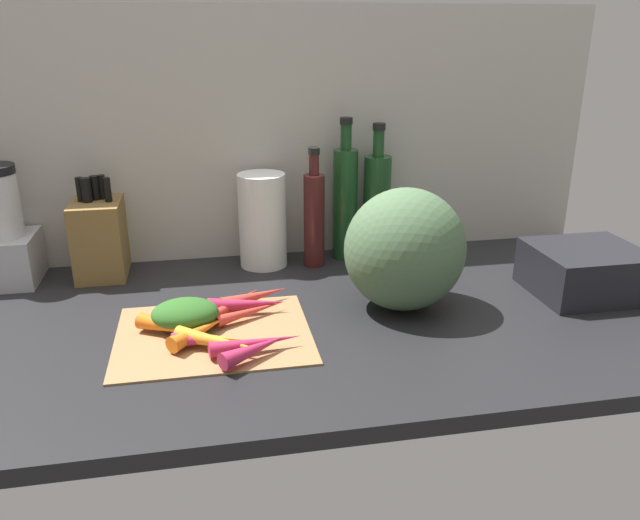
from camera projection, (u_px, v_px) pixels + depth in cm
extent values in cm
cube|color=black|center=(279.00, 322.00, 126.13)|extent=(170.00, 80.00, 3.00)
cube|color=#BCB7AD|center=(256.00, 136.00, 150.64)|extent=(170.00, 3.00, 60.00)
cube|color=#997047|center=(214.00, 334.00, 117.13)|extent=(36.18, 29.73, 0.80)
cone|color=orange|center=(218.00, 342.00, 109.83)|extent=(15.75, 11.30, 3.25)
cone|color=#B2264C|center=(256.00, 343.00, 109.87)|extent=(16.90, 5.21, 2.83)
cone|color=#B2264C|center=(202.00, 340.00, 110.91)|extent=(11.05, 4.46, 2.74)
cone|color=red|center=(233.00, 304.00, 125.74)|extent=(12.99, 15.20, 2.57)
cone|color=#B2264C|center=(247.00, 304.00, 124.64)|extent=(15.65, 3.93, 3.41)
cone|color=orange|center=(172.00, 327.00, 115.09)|extent=(13.82, 10.99, 3.21)
cone|color=red|center=(251.00, 311.00, 122.79)|extent=(14.84, 8.80, 2.27)
cone|color=orange|center=(211.00, 338.00, 112.23)|extent=(12.24, 5.98, 2.29)
cone|color=orange|center=(199.00, 331.00, 113.66)|extent=(11.68, 11.42, 3.15)
cone|color=#B2264C|center=(256.00, 348.00, 107.55)|extent=(13.46, 10.13, 3.17)
cone|color=red|center=(255.00, 297.00, 128.37)|extent=(15.40, 9.49, 3.24)
ellipsoid|color=#2D6023|center=(185.00, 314.00, 118.15)|extent=(12.78, 9.83, 5.41)
ellipsoid|color=#4C6B47|center=(405.00, 250.00, 125.23)|extent=(24.69, 22.53, 25.12)
cube|color=brown|center=(100.00, 239.00, 143.57)|extent=(10.97, 15.01, 17.75)
cylinder|color=black|center=(80.00, 189.00, 139.52)|extent=(1.57, 1.57, 5.50)
cylinder|color=black|center=(86.00, 190.00, 138.84)|extent=(2.20, 2.20, 5.50)
cylinder|color=black|center=(95.00, 188.00, 140.86)|extent=(1.93, 1.93, 5.50)
cylinder|color=black|center=(102.00, 187.00, 141.65)|extent=(1.71, 1.71, 5.50)
cylinder|color=black|center=(107.00, 190.00, 139.26)|extent=(1.61, 1.61, 5.50)
cube|color=#B2B2B7|center=(4.00, 260.00, 140.10)|extent=(14.54, 14.54, 11.02)
cylinder|color=white|center=(265.00, 220.00, 148.94)|extent=(11.35, 11.35, 22.55)
cylinder|color=#471919|center=(314.00, 221.00, 148.90)|extent=(5.04, 5.04, 22.32)
cylinder|color=#471919|center=(314.00, 165.00, 144.18)|extent=(2.37, 2.37, 4.81)
cylinder|color=black|center=(314.00, 151.00, 143.07)|extent=(2.72, 2.72, 1.60)
cylinder|color=#19421E|center=(345.00, 205.00, 153.17)|extent=(6.05, 6.05, 27.24)
cylinder|color=#19421E|center=(346.00, 137.00, 147.40)|extent=(2.65, 2.65, 5.98)
cylinder|color=black|center=(346.00, 121.00, 146.08)|extent=(3.05, 3.05, 1.60)
cylinder|color=#19421E|center=(377.00, 207.00, 155.29)|extent=(6.76, 6.76, 25.25)
cylinder|color=#19421E|center=(379.00, 143.00, 149.79)|extent=(2.71, 2.71, 6.36)
cylinder|color=black|center=(379.00, 127.00, 148.41)|extent=(3.12, 3.12, 1.60)
cube|color=black|center=(585.00, 271.00, 134.72)|extent=(22.58, 20.23, 10.26)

